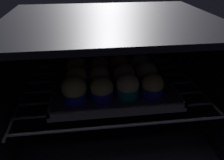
{
  "coord_description": "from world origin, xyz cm",
  "views": [
    {
      "loc": [
        -7.79,
        -39.34,
        49.51
      ],
      "look_at": [
        0.0,
        20.43,
        17.05
      ],
      "focal_mm": 36.1,
      "sensor_mm": 36.0,
      "label": 1
    }
  ],
  "objects_px": {
    "muffin_row2_col1": "(100,67)",
    "muffin_row0_col3": "(153,86)",
    "muffin_row0_col2": "(128,87)",
    "muffin_row2_col2": "(119,65)",
    "muffin_row2_col0": "(77,67)",
    "muffin_row1_col3": "(146,73)",
    "muffin_row0_col1": "(102,89)",
    "muffin_row2_col3": "(140,65)",
    "baking_tray": "(112,87)",
    "muffin_row1_col0": "(77,78)",
    "muffin_row1_col2": "(124,75)",
    "muffin_row1_col1": "(100,77)",
    "muffin_row0_col0": "(74,90)"
  },
  "relations": [
    {
      "from": "muffin_row0_col3",
      "to": "muffin_row2_col1",
      "type": "bearing_deg",
      "value": 133.49
    },
    {
      "from": "muffin_row2_col2",
      "to": "muffin_row1_col2",
      "type": "bearing_deg",
      "value": -86.2
    },
    {
      "from": "muffin_row0_col2",
      "to": "muffin_row2_col1",
      "type": "height_order",
      "value": "muffin_row0_col2"
    },
    {
      "from": "muffin_row0_col0",
      "to": "muffin_row2_col1",
      "type": "height_order",
      "value": "muffin_row0_col0"
    },
    {
      "from": "muffin_row2_col3",
      "to": "muffin_row1_col1",
      "type": "bearing_deg",
      "value": -153.01
    },
    {
      "from": "baking_tray",
      "to": "muffin_row2_col3",
      "type": "height_order",
      "value": "muffin_row2_col3"
    },
    {
      "from": "muffin_row0_col0",
      "to": "muffin_row1_col2",
      "type": "bearing_deg",
      "value": 26.02
    },
    {
      "from": "muffin_row1_col1",
      "to": "muffin_row2_col3",
      "type": "height_order",
      "value": "muffin_row2_col3"
    },
    {
      "from": "muffin_row0_col3",
      "to": "muffin_row0_col2",
      "type": "bearing_deg",
      "value": 176.55
    },
    {
      "from": "muffin_row0_col1",
      "to": "muffin_row2_col3",
      "type": "height_order",
      "value": "muffin_row2_col3"
    },
    {
      "from": "muffin_row1_col1",
      "to": "muffin_row1_col3",
      "type": "xyz_separation_m",
      "value": [
        0.14,
        0.0,
        0.0
      ]
    },
    {
      "from": "muffin_row2_col0",
      "to": "muffin_row2_col1",
      "type": "relative_size",
      "value": 1.08
    },
    {
      "from": "muffin_row1_col0",
      "to": "muffin_row2_col2",
      "type": "height_order",
      "value": "muffin_row1_col0"
    },
    {
      "from": "muffin_row0_col0",
      "to": "muffin_row1_col1",
      "type": "bearing_deg",
      "value": 45.13
    },
    {
      "from": "muffin_row2_col2",
      "to": "muffin_row1_col3",
      "type": "bearing_deg",
      "value": -43.49
    },
    {
      "from": "muffin_row1_col3",
      "to": "muffin_row2_col1",
      "type": "bearing_deg",
      "value": 154.94
    },
    {
      "from": "muffin_row0_col2",
      "to": "muffin_row1_col0",
      "type": "xyz_separation_m",
      "value": [
        -0.14,
        0.07,
        0.0
      ]
    },
    {
      "from": "muffin_row0_col1",
      "to": "muffin_row1_col3",
      "type": "bearing_deg",
      "value": 27.54
    },
    {
      "from": "muffin_row1_col0",
      "to": "muffin_row1_col3",
      "type": "height_order",
      "value": "same"
    },
    {
      "from": "muffin_row0_col3",
      "to": "muffin_row2_col1",
      "type": "height_order",
      "value": "muffin_row0_col3"
    },
    {
      "from": "muffin_row0_col2",
      "to": "muffin_row1_col0",
      "type": "relative_size",
      "value": 1.0
    },
    {
      "from": "baking_tray",
      "to": "muffin_row1_col1",
      "type": "xyz_separation_m",
      "value": [
        -0.04,
        -0.0,
        0.04
      ]
    },
    {
      "from": "muffin_row2_col1",
      "to": "muffin_row0_col3",
      "type": "bearing_deg",
      "value": -46.51
    },
    {
      "from": "muffin_row0_col1",
      "to": "muffin_row0_col3",
      "type": "distance_m",
      "value": 0.14
    },
    {
      "from": "muffin_row0_col0",
      "to": "muffin_row2_col3",
      "type": "bearing_deg",
      "value": 34.19
    },
    {
      "from": "muffin_row0_col1",
      "to": "muffin_row1_col3",
      "type": "relative_size",
      "value": 0.94
    },
    {
      "from": "muffin_row0_col3",
      "to": "muffin_row2_col1",
      "type": "distance_m",
      "value": 0.2
    },
    {
      "from": "muffin_row2_col2",
      "to": "muffin_row2_col3",
      "type": "distance_m",
      "value": 0.07
    },
    {
      "from": "muffin_row0_col1",
      "to": "muffin_row1_col3",
      "type": "height_order",
      "value": "muffin_row1_col3"
    },
    {
      "from": "muffin_row0_col2",
      "to": "muffin_row1_col3",
      "type": "xyz_separation_m",
      "value": [
        0.07,
        0.07,
        -0.0
      ]
    },
    {
      "from": "muffin_row0_col0",
      "to": "muffin_row2_col1",
      "type": "bearing_deg",
      "value": 61.19
    },
    {
      "from": "muffin_row0_col0",
      "to": "muffin_row1_col1",
      "type": "height_order",
      "value": "muffin_row0_col0"
    },
    {
      "from": "baking_tray",
      "to": "muffin_row2_col0",
      "type": "bearing_deg",
      "value": 146.12
    },
    {
      "from": "muffin_row2_col3",
      "to": "muffin_row1_col0",
      "type": "bearing_deg",
      "value": -160.77
    },
    {
      "from": "muffin_row1_col2",
      "to": "muffin_row1_col3",
      "type": "distance_m",
      "value": 0.07
    },
    {
      "from": "muffin_row1_col0",
      "to": "muffin_row1_col2",
      "type": "bearing_deg",
      "value": -0.36
    },
    {
      "from": "muffin_row0_col3",
      "to": "muffin_row1_col1",
      "type": "distance_m",
      "value": 0.16
    },
    {
      "from": "muffin_row0_col2",
      "to": "muffin_row2_col3",
      "type": "relative_size",
      "value": 0.98
    },
    {
      "from": "muffin_row1_col1",
      "to": "muffin_row2_col3",
      "type": "bearing_deg",
      "value": 26.99
    },
    {
      "from": "muffin_row0_col0",
      "to": "muffin_row2_col0",
      "type": "relative_size",
      "value": 1.03
    },
    {
      "from": "baking_tray",
      "to": "muffin_row2_col0",
      "type": "relative_size",
      "value": 4.84
    },
    {
      "from": "muffin_row1_col3",
      "to": "muffin_row2_col0",
      "type": "distance_m",
      "value": 0.22
    },
    {
      "from": "muffin_row0_col2",
      "to": "muffin_row2_col2",
      "type": "relative_size",
      "value": 1.02
    },
    {
      "from": "muffin_row0_col0",
      "to": "muffin_row2_col2",
      "type": "xyz_separation_m",
      "value": [
        0.14,
        0.15,
        -0.0
      ]
    },
    {
      "from": "muffin_row1_col1",
      "to": "muffin_row1_col2",
      "type": "bearing_deg",
      "value": -1.35
    },
    {
      "from": "muffin_row2_col1",
      "to": "muffin_row1_col0",
      "type": "bearing_deg",
      "value": -135.9
    },
    {
      "from": "baking_tray",
      "to": "muffin_row1_col2",
      "type": "bearing_deg",
      "value": -3.67
    },
    {
      "from": "muffin_row0_col1",
      "to": "muffin_row0_col3",
      "type": "xyz_separation_m",
      "value": [
        0.14,
        -0.0,
        0.0
      ]
    },
    {
      "from": "muffin_row1_col1",
      "to": "muffin_row0_col1",
      "type": "bearing_deg",
      "value": -90.22
    },
    {
      "from": "baking_tray",
      "to": "muffin_row2_col3",
      "type": "bearing_deg",
      "value": 34.43
    }
  ]
}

